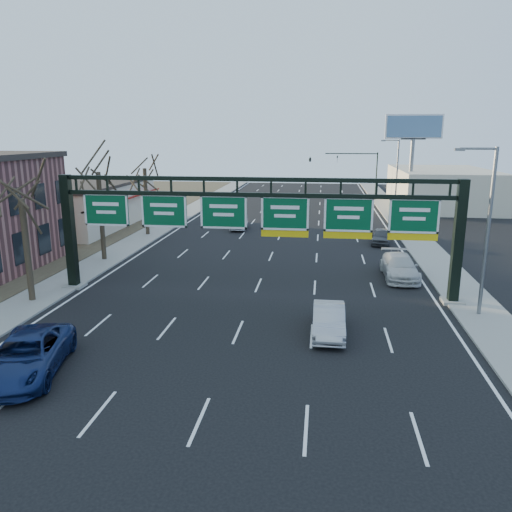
# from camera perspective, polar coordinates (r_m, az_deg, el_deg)

# --- Properties ---
(ground) EXTENTS (160.00, 160.00, 0.00)m
(ground) POSITION_cam_1_polar(r_m,az_deg,el_deg) (23.39, -2.91, -10.52)
(ground) COLOR black
(ground) RESTS_ON ground
(sidewalk_left) EXTENTS (3.00, 120.00, 0.12)m
(sidewalk_left) POSITION_cam_1_polar(r_m,az_deg,el_deg) (45.27, -14.35, 1.16)
(sidewalk_left) COLOR gray
(sidewalk_left) RESTS_ON ground
(sidewalk_right) EXTENTS (3.00, 120.00, 0.12)m
(sidewalk_right) POSITION_cam_1_polar(r_m,az_deg,el_deg) (42.97, 19.24, 0.15)
(sidewalk_right) COLOR gray
(sidewalk_right) RESTS_ON ground
(dirt_strip_left) EXTENTS (21.00, 120.00, 0.06)m
(dirt_strip_left) POSITION_cam_1_polar(r_m,az_deg,el_deg) (51.07, -27.17, 1.42)
(dirt_strip_left) COLOR #473D2B
(dirt_strip_left) RESTS_ON ground
(lane_markings) EXTENTS (21.60, 120.00, 0.01)m
(lane_markings) POSITION_cam_1_polar(r_m,az_deg,el_deg) (42.25, 2.00, 0.62)
(lane_markings) COLOR white
(lane_markings) RESTS_ON ground
(sign_gantry) EXTENTS (24.60, 1.20, 7.20)m
(sign_gantry) POSITION_cam_1_polar(r_m,az_deg,el_deg) (29.62, 0.09, 4.09)
(sign_gantry) COLOR black
(sign_gantry) RESTS_ON ground
(cream_strip) EXTENTS (10.90, 18.40, 4.70)m
(cream_strip) POSITION_cam_1_polar(r_m,az_deg,el_deg) (56.52, -19.35, 5.63)
(cream_strip) COLOR #BDB39D
(cream_strip) RESTS_ON ground
(building_right_distant) EXTENTS (12.00, 20.00, 5.00)m
(building_right_distant) POSITION_cam_1_polar(r_m,az_deg,el_deg) (73.09, 20.39, 7.34)
(building_right_distant) COLOR #BDB39D
(building_right_distant) RESTS_ON ground
(tree_gantry) EXTENTS (3.60, 3.60, 8.48)m
(tree_gantry) POSITION_cam_1_polar(r_m,az_deg,el_deg) (30.99, -25.45, 7.83)
(tree_gantry) COLOR #31271B
(tree_gantry) RESTS_ON sidewalk_left
(tree_mid) EXTENTS (3.60, 3.60, 9.24)m
(tree_mid) POSITION_cam_1_polar(r_m,az_deg,el_deg) (39.70, -17.72, 10.60)
(tree_mid) COLOR #31271B
(tree_mid) RESTS_ON sidewalk_left
(tree_far) EXTENTS (3.60, 3.60, 8.86)m
(tree_far) POSITION_cam_1_polar(r_m,az_deg,el_deg) (48.96, -12.69, 10.96)
(tree_far) COLOR #31271B
(tree_far) RESTS_ON sidewalk_left
(streetlight_near) EXTENTS (2.15, 0.22, 9.00)m
(streetlight_near) POSITION_cam_1_polar(r_m,az_deg,el_deg) (28.62, 24.80, 3.39)
(streetlight_near) COLOR slate
(streetlight_near) RESTS_ON sidewalk_right
(streetlight_far) EXTENTS (2.15, 0.22, 9.00)m
(streetlight_far) POSITION_cam_1_polar(r_m,az_deg,el_deg) (61.71, 15.68, 9.06)
(streetlight_far) COLOR slate
(streetlight_far) RESTS_ON sidewalk_right
(billboard_right) EXTENTS (7.00, 0.50, 12.00)m
(billboard_right) POSITION_cam_1_polar(r_m,az_deg,el_deg) (66.85, 17.52, 12.69)
(billboard_right) COLOR slate
(billboard_right) RESTS_ON ground
(traffic_signal_mast) EXTENTS (10.16, 0.54, 7.00)m
(traffic_signal_mast) POSITION_cam_1_polar(r_m,az_deg,el_deg) (76.08, 9.02, 10.51)
(traffic_signal_mast) COLOR black
(traffic_signal_mast) RESTS_ON ground
(car_blue_suv) EXTENTS (3.95, 6.36, 1.64)m
(car_blue_suv) POSITION_cam_1_polar(r_m,az_deg,el_deg) (22.77, -24.77, -10.29)
(car_blue_suv) COLOR navy
(car_blue_suv) RESTS_ON ground
(car_silver_sedan) EXTENTS (1.56, 4.42, 1.45)m
(car_silver_sedan) POSITION_cam_1_polar(r_m,az_deg,el_deg) (24.94, 8.31, -7.26)
(car_silver_sedan) COLOR #A1A1A5
(car_silver_sedan) RESTS_ON ground
(car_white_wagon) EXTENTS (2.28, 5.45, 1.57)m
(car_white_wagon) POSITION_cam_1_polar(r_m,az_deg,el_deg) (35.47, 16.08, -1.18)
(car_white_wagon) COLOR silver
(car_white_wagon) RESTS_ON ground
(car_grey_far) EXTENTS (2.11, 4.17, 1.36)m
(car_grey_far) POSITION_cam_1_polar(r_m,az_deg,el_deg) (46.17, 14.08, 2.20)
(car_grey_far) COLOR #444649
(car_grey_far) RESTS_ON ground
(car_silver_distant) EXTENTS (1.71, 4.33, 1.40)m
(car_silver_distant) POSITION_cam_1_polar(r_m,az_deg,el_deg) (51.80, -1.95, 3.86)
(car_silver_distant) COLOR silver
(car_silver_distant) RESTS_ON ground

